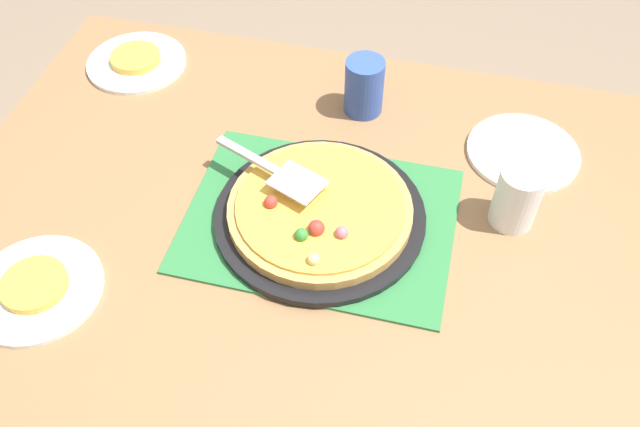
% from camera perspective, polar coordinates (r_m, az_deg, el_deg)
% --- Properties ---
extents(ground_plane, '(8.00, 8.00, 0.00)m').
position_cam_1_polar(ground_plane, '(1.86, -0.00, -15.48)').
color(ground_plane, '#84705B').
extents(dining_table, '(1.40, 1.00, 0.75)m').
position_cam_1_polar(dining_table, '(1.31, -0.00, -3.66)').
color(dining_table, olive).
rests_on(dining_table, ground_plane).
extents(placemat, '(0.48, 0.36, 0.01)m').
position_cam_1_polar(placemat, '(1.22, -0.00, -0.52)').
color(placemat, '#2D753D').
rests_on(placemat, dining_table).
extents(pizza_pan, '(0.38, 0.38, 0.01)m').
position_cam_1_polar(pizza_pan, '(1.21, -0.00, -0.21)').
color(pizza_pan, black).
rests_on(pizza_pan, placemat).
extents(pizza, '(0.33, 0.33, 0.05)m').
position_cam_1_polar(pizza, '(1.19, -0.02, 0.36)').
color(pizza, tan).
rests_on(pizza, pizza_pan).
extents(plate_near_left, '(0.22, 0.22, 0.01)m').
position_cam_1_polar(plate_near_left, '(1.60, -15.26, 12.24)').
color(plate_near_left, white).
rests_on(plate_near_left, dining_table).
extents(plate_far_right, '(0.22, 0.22, 0.01)m').
position_cam_1_polar(plate_far_right, '(1.22, -22.88, -5.91)').
color(plate_far_right, white).
rests_on(plate_far_right, dining_table).
extents(plate_side, '(0.22, 0.22, 0.01)m').
position_cam_1_polar(plate_side, '(1.39, 16.81, 4.98)').
color(plate_side, white).
rests_on(plate_side, dining_table).
extents(served_slice_left, '(0.11, 0.11, 0.02)m').
position_cam_1_polar(served_slice_left, '(1.59, -15.36, 12.60)').
color(served_slice_left, gold).
rests_on(served_slice_left, plate_near_left).
extents(served_slice_right, '(0.11, 0.11, 0.02)m').
position_cam_1_polar(served_slice_right, '(1.21, -23.07, -5.56)').
color(served_slice_right, gold).
rests_on(served_slice_right, plate_far_right).
extents(cup_near, '(0.08, 0.08, 0.12)m').
position_cam_1_polar(cup_near, '(1.40, 3.76, 10.69)').
color(cup_near, '#3351AD').
rests_on(cup_near, dining_table).
extents(cup_far, '(0.08, 0.08, 0.12)m').
position_cam_1_polar(cup_far, '(1.23, 16.35, 1.34)').
color(cup_far, white).
rests_on(cup_far, dining_table).
extents(pizza_server, '(0.23, 0.13, 0.01)m').
position_cam_1_polar(pizza_server, '(1.21, -3.74, 3.63)').
color(pizza_server, silver).
rests_on(pizza_server, pizza).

